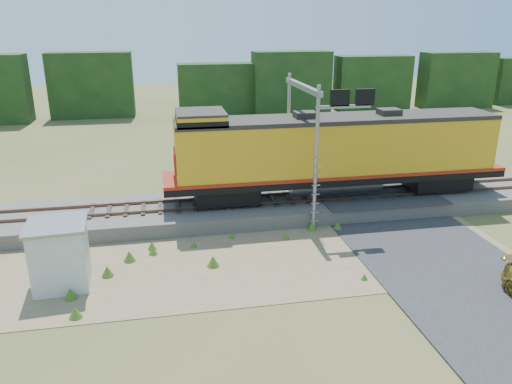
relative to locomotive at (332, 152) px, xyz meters
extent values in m
plane|color=#475123|center=(-4.27, -6.00, -3.44)|extent=(140.00, 140.00, 0.00)
cube|color=slate|center=(-4.27, 0.00, -3.04)|extent=(70.00, 5.00, 0.80)
cube|color=brown|center=(-4.27, -0.72, -2.56)|extent=(70.00, 0.10, 0.16)
cube|color=brown|center=(-4.27, 0.72, -2.56)|extent=(70.00, 0.10, 0.16)
cube|color=#8C7754|center=(-6.27, -5.50, -3.42)|extent=(26.00, 8.00, 0.03)
cube|color=#38383A|center=(2.73, 0.00, -2.61)|extent=(7.00, 5.20, 0.06)
cube|color=#38383A|center=(2.73, 16.00, -3.40)|extent=(7.00, 24.00, 0.08)
cube|color=#143413|center=(-4.27, 32.00, -0.19)|extent=(36.00, 3.00, 6.50)
cube|color=black|center=(-6.04, 0.00, -2.04)|extent=(3.50, 2.24, 0.88)
cube|color=black|center=(6.61, 0.00, -2.04)|extent=(3.50, 2.24, 0.88)
cube|color=black|center=(0.28, 0.00, -1.43)|extent=(19.45, 2.92, 0.35)
cylinder|color=gray|center=(0.28, 0.00, -1.89)|extent=(5.35, 1.17, 1.17)
cube|color=gold|center=(0.28, 0.00, 0.26)|extent=(17.99, 2.82, 3.02)
cube|color=maroon|center=(0.28, 0.00, -1.13)|extent=(19.45, 2.97, 0.18)
cube|color=#28231E|center=(0.28, 0.00, 1.88)|extent=(17.99, 2.87, 0.23)
cube|color=gold|center=(-7.30, 0.00, 2.10)|extent=(2.53, 2.82, 0.68)
cube|color=#28231E|center=(-7.30, 0.00, 2.48)|extent=(2.53, 2.87, 0.12)
cube|color=black|center=(-7.30, 0.00, 2.06)|extent=(2.58, 2.87, 0.34)
cube|color=maroon|center=(-8.76, 0.00, -0.08)|extent=(0.10, 1.95, 1.17)
cube|color=#28231E|center=(-1.66, 0.00, 2.10)|extent=(1.17, 0.97, 0.44)
cube|color=#28231E|center=(3.20, 0.00, 2.10)|extent=(1.17, 0.97, 0.44)
cube|color=silver|center=(-13.73, -6.30, -2.11)|extent=(2.27, 2.27, 2.66)
cube|color=gray|center=(-13.73, -6.30, -0.73)|extent=(2.50, 2.50, 0.13)
cylinder|color=gray|center=(-1.85, -2.80, 0.33)|extent=(0.19, 0.19, 7.52)
cylinder|color=gray|center=(-1.85, 2.80, 0.33)|extent=(0.19, 0.19, 7.52)
cube|color=gray|center=(-1.85, 0.00, 3.66)|extent=(0.27, 6.20, 0.27)
cube|color=gray|center=(-0.56, -2.80, 3.01)|extent=(2.79, 0.16, 0.16)
cube|color=black|center=(-0.78, -2.80, 3.44)|extent=(0.97, 0.16, 0.81)
cube|color=black|center=(0.51, -2.80, 3.44)|extent=(0.97, 0.16, 0.81)
camera|label=1|loc=(-9.31, -25.86, 7.03)|focal=35.00mm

